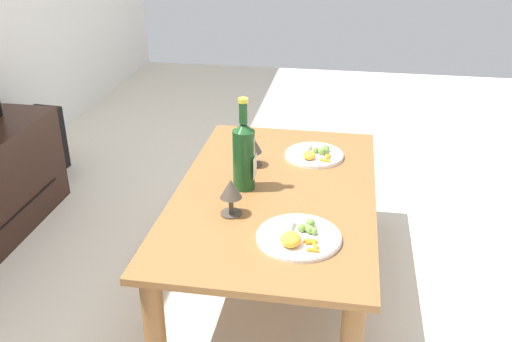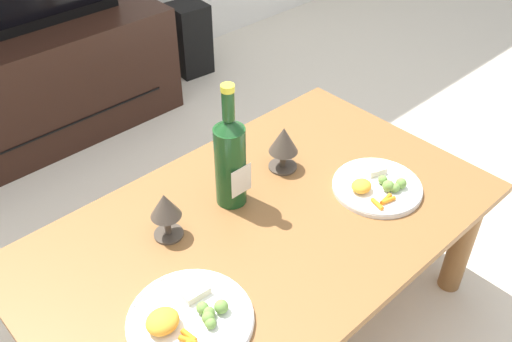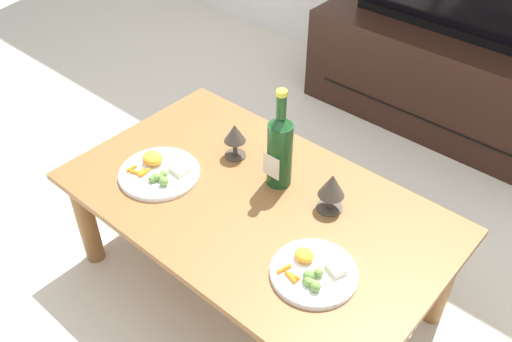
% 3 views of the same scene
% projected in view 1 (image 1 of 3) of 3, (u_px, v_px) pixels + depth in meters
% --- Properties ---
extents(ground_plane, '(6.40, 6.40, 0.00)m').
position_uv_depth(ground_plane, '(274.00, 282.00, 2.32)').
color(ground_plane, beige).
extents(dining_table, '(1.24, 0.74, 0.43)m').
position_uv_depth(dining_table, '(276.00, 206.00, 2.16)').
color(dining_table, brown).
rests_on(dining_table, ground_plane).
extents(floor_speaker, '(0.19, 0.19, 0.36)m').
position_uv_depth(floor_speaker, '(45.00, 141.00, 3.20)').
color(floor_speaker, black).
rests_on(floor_speaker, ground_plane).
extents(wine_bottle, '(0.08, 0.08, 0.35)m').
position_uv_depth(wine_bottle, '(244.00, 153.00, 2.09)').
color(wine_bottle, '#19471E').
rests_on(wine_bottle, dining_table).
extents(goblet_left, '(0.08, 0.08, 0.13)m').
position_uv_depth(goblet_left, '(231.00, 191.00, 1.93)').
color(goblet_left, '#473D33').
rests_on(goblet_left, dining_table).
extents(goblet_right, '(0.08, 0.08, 0.14)m').
position_uv_depth(goblet_right, '(252.00, 145.00, 2.29)').
color(goblet_right, '#473D33').
rests_on(goblet_right, dining_table).
extents(dinner_plate_left, '(0.28, 0.28, 0.05)m').
position_uv_depth(dinner_plate_left, '(298.00, 236.00, 1.82)').
color(dinner_plate_left, white).
rests_on(dinner_plate_left, dining_table).
extents(dinner_plate_right, '(0.25, 0.25, 0.04)m').
position_uv_depth(dinner_plate_right, '(314.00, 154.00, 2.40)').
color(dinner_plate_right, white).
rests_on(dinner_plate_right, dining_table).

